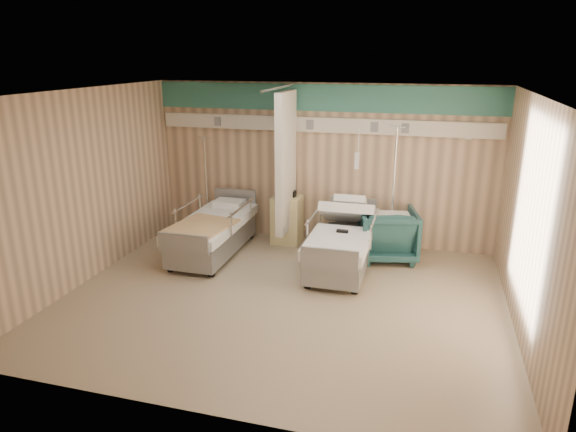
% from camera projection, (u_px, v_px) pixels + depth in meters
% --- Properties ---
extents(ground, '(6.00, 5.00, 0.00)m').
position_uv_depth(ground, '(283.00, 299.00, 7.15)').
color(ground, tan).
rests_on(ground, ground).
extents(room_walls, '(6.04, 5.04, 2.82)m').
position_uv_depth(room_walls, '(285.00, 164.00, 6.82)').
color(room_walls, tan).
rests_on(room_walls, ground).
extents(bed_right, '(1.00, 2.16, 0.63)m').
position_uv_depth(bed_right, '(342.00, 249.00, 8.09)').
color(bed_right, silver).
rests_on(bed_right, ground).
extents(bed_left, '(1.00, 2.16, 0.63)m').
position_uv_depth(bed_left, '(213.00, 236.00, 8.65)').
color(bed_left, silver).
rests_on(bed_left, ground).
extents(bedside_cabinet, '(0.50, 0.48, 0.85)m').
position_uv_depth(bedside_cabinet, '(287.00, 220.00, 9.18)').
color(bedside_cabinet, '#D9C987').
rests_on(bedside_cabinet, ground).
extents(visitor_armchair, '(1.11, 1.13, 0.85)m').
position_uv_depth(visitor_armchair, '(387.00, 234.00, 8.44)').
color(visitor_armchair, '#1C4446').
rests_on(visitor_armchair, ground).
extents(waffle_blanket, '(0.74, 0.68, 0.07)m').
position_uv_depth(waffle_blanket, '(391.00, 207.00, 8.31)').
color(waffle_blanket, white).
rests_on(waffle_blanket, visitor_armchair).
extents(iv_stand_right, '(0.38, 0.38, 2.15)m').
position_uv_depth(iv_stand_right, '(391.00, 227.00, 8.71)').
color(iv_stand_right, silver).
rests_on(iv_stand_right, ground).
extents(iv_stand_left, '(0.33, 0.33, 1.85)m').
position_uv_depth(iv_stand_left, '(208.00, 215.00, 9.59)').
color(iv_stand_left, silver).
rests_on(iv_stand_left, ground).
extents(call_remote, '(0.18, 0.09, 0.04)m').
position_uv_depth(call_remote, '(342.00, 231.00, 7.90)').
color(call_remote, black).
rests_on(call_remote, bed_right).
extents(tan_blanket, '(0.99, 1.18, 0.04)m').
position_uv_depth(tan_blanket, '(201.00, 226.00, 8.13)').
color(tan_blanket, tan).
rests_on(tan_blanket, bed_left).
extents(toiletry_bag, '(0.20, 0.14, 0.11)m').
position_uv_depth(toiletry_bag, '(290.00, 193.00, 9.06)').
color(toiletry_bag, black).
rests_on(toiletry_bag, bedside_cabinet).
extents(white_cup, '(0.11, 0.11, 0.13)m').
position_uv_depth(white_cup, '(277.00, 192.00, 9.13)').
color(white_cup, white).
rests_on(white_cup, bedside_cabinet).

